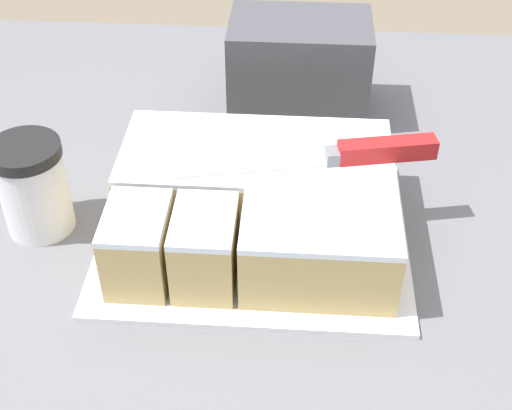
{
  "coord_description": "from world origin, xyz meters",
  "views": [
    {
      "loc": [
        -0.0,
        -0.59,
        1.45
      ],
      "look_at": [
        -0.04,
        0.02,
        0.94
      ],
      "focal_mm": 50.0,
      "sensor_mm": 36.0,
      "label": 1
    }
  ],
  "objects_px": {
    "cake_board": "(256,235)",
    "knife": "(365,153)",
    "coffee_cup": "(35,187)",
    "storage_box": "(300,67)",
    "cake": "(259,204)"
  },
  "relations": [
    {
      "from": "coffee_cup",
      "to": "cake_board",
      "type": "bearing_deg",
      "value": -0.81
    },
    {
      "from": "knife",
      "to": "coffee_cup",
      "type": "height_order",
      "value": "coffee_cup"
    },
    {
      "from": "storage_box",
      "to": "cake",
      "type": "bearing_deg",
      "value": -98.09
    },
    {
      "from": "knife",
      "to": "coffee_cup",
      "type": "bearing_deg",
      "value": -6.27
    },
    {
      "from": "coffee_cup",
      "to": "storage_box",
      "type": "relative_size",
      "value": 0.6
    },
    {
      "from": "cake_board",
      "to": "cake",
      "type": "height_order",
      "value": "cake"
    },
    {
      "from": "knife",
      "to": "storage_box",
      "type": "distance_m",
      "value": 0.26
    },
    {
      "from": "cake_board",
      "to": "knife",
      "type": "xyz_separation_m",
      "value": [
        0.12,
        0.04,
        0.1
      ]
    },
    {
      "from": "cake",
      "to": "coffee_cup",
      "type": "distance_m",
      "value": 0.25
    },
    {
      "from": "cake_board",
      "to": "storage_box",
      "type": "height_order",
      "value": "storage_box"
    },
    {
      "from": "knife",
      "to": "cake",
      "type": "bearing_deg",
      "value": 5.05
    },
    {
      "from": "cake",
      "to": "coffee_cup",
      "type": "bearing_deg",
      "value": 179.64
    },
    {
      "from": "cake",
      "to": "coffee_cup",
      "type": "height_order",
      "value": "coffee_cup"
    },
    {
      "from": "cake_board",
      "to": "storage_box",
      "type": "distance_m",
      "value": 0.29
    },
    {
      "from": "cake_board",
      "to": "coffee_cup",
      "type": "height_order",
      "value": "coffee_cup"
    }
  ]
}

